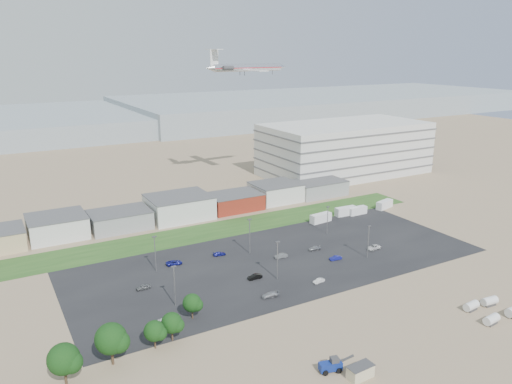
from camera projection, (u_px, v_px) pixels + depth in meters
ground at (303, 292)px, 126.60m from camera, size 700.00×700.00×0.00m
parking_lot at (278, 260)px, 145.72m from camera, size 120.00×50.00×0.01m
grass_strip at (216, 230)px, 170.17m from camera, size 160.00×16.00×0.02m
hills_backdrop at (125, 120)px, 408.21m from camera, size 700.00×200.00×9.00m
building_row at (150, 211)px, 176.97m from camera, size 170.00×20.00×8.00m
parking_garage at (345, 149)px, 245.26m from camera, size 80.00×40.00×25.00m
portable_shed at (360, 372)px, 93.11m from camera, size 5.30×2.93×2.61m
telehandler at (331, 365)px, 94.91m from camera, size 7.38×4.01×2.92m
storage_tank_nw at (471, 306)px, 117.43m from camera, size 4.04×2.27×2.33m
storage_tank_ne at (489, 301)px, 119.64m from camera, size 4.13×2.36×2.37m
storage_tank_sw at (491, 319)px, 111.47m from camera, size 4.13×2.36×2.37m
box_trailer_a at (321, 218)px, 177.64m from camera, size 8.57×3.48×3.13m
box_trailer_b at (346, 211)px, 185.17m from camera, size 8.47×2.96×3.14m
box_trailer_c at (357, 211)px, 186.18m from camera, size 7.64×2.41×2.86m
box_trailer_d at (384, 204)px, 193.30m from camera, size 8.54×4.64×3.06m
tree_far_left at (64, 362)px, 90.30m from camera, size 6.28×6.28×9.41m
tree_left at (111, 342)px, 96.13m from camera, size 6.63×6.63×9.94m
tree_mid at (155, 333)px, 101.77m from camera, size 4.68×4.68×7.01m
tree_right at (172, 325)px, 104.57m from camera, size 4.81×4.81×7.22m
tree_near at (192, 305)px, 113.20m from camera, size 4.58×4.58×6.87m
lightpole_front_l at (175, 286)px, 118.39m from camera, size 1.21×0.51×10.32m
lightpole_front_m at (277, 260)px, 132.43m from camera, size 1.26×0.52×10.70m
lightpole_front_r at (368, 242)px, 146.42m from camera, size 1.17×0.49×9.91m
lightpole_back_l at (155, 254)px, 137.11m from camera, size 1.22×0.51×10.33m
lightpole_back_m at (250, 236)px, 149.18m from camera, size 1.29×0.54×10.94m
lightpole_back_r at (327, 220)px, 165.39m from camera, size 1.12×0.47×9.55m
airliner at (248, 67)px, 216.12m from camera, size 43.13×30.94×12.20m
parked_car_0 at (374, 247)px, 153.54m from camera, size 4.77×2.40×1.30m
parked_car_1 at (336, 258)px, 145.79m from camera, size 3.84×1.73×1.22m
parked_car_3 at (270, 295)px, 123.77m from camera, size 4.70×2.33×1.31m
parked_car_4 at (255, 277)px, 133.62m from camera, size 4.03×1.50×1.32m
parked_car_5 at (143, 287)px, 127.86m from camera, size 3.82×1.60×1.29m
parked_car_6 at (219, 254)px, 148.98m from camera, size 3.98×2.04×1.11m
parked_car_7 at (281, 256)px, 147.18m from camera, size 4.09×1.73×1.31m
parked_car_9 at (174, 263)px, 142.51m from camera, size 4.84×2.59×1.29m
parked_car_10 at (162, 321)px, 111.77m from camera, size 3.97×1.89×1.12m
parked_car_12 at (315, 248)px, 152.98m from camera, size 4.14×1.88×1.17m
parked_car_13 at (319, 281)px, 131.51m from camera, size 3.53×1.59×1.12m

